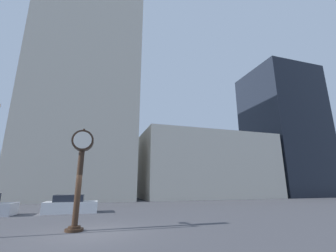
% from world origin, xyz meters
% --- Properties ---
extents(ground_plane, '(200.00, 200.00, 0.00)m').
position_xyz_m(ground_plane, '(0.00, 0.00, 0.00)').
color(ground_plane, '#424247').
extents(building_tall_tower, '(15.39, 12.00, 32.04)m').
position_xyz_m(building_tall_tower, '(-2.66, 24.00, 16.02)').
color(building_tall_tower, beige).
rests_on(building_tall_tower, ground_plane).
extents(building_storefront_row, '(21.98, 12.00, 10.32)m').
position_xyz_m(building_storefront_row, '(17.72, 24.00, 5.16)').
color(building_storefront_row, beige).
rests_on(building_storefront_row, ground_plane).
extents(building_glass_modern, '(12.42, 12.00, 25.23)m').
position_xyz_m(building_glass_modern, '(35.51, 24.00, 12.62)').
color(building_glass_modern, black).
rests_on(building_glass_modern, ground_plane).
extents(street_clock, '(1.03, 0.82, 4.82)m').
position_xyz_m(street_clock, '(-0.79, 0.52, 3.03)').
color(street_clock, black).
rests_on(street_clock, ground_plane).
extents(car_white, '(3.80, 1.89, 1.33)m').
position_xyz_m(car_white, '(-1.71, 8.15, 0.56)').
color(car_white, silver).
rests_on(car_white, ground_plane).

